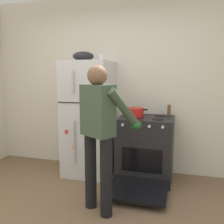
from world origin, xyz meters
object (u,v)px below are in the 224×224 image
at_px(refrigerator, 89,118).
at_px(stove_range, 145,149).
at_px(person_cook, 100,126).
at_px(pepper_mill, 169,110).
at_px(red_pot, 134,112).
at_px(mixing_bowl, 83,56).
at_px(coffee_mug, 101,58).

relative_size(refrigerator, stove_range, 1.39).
height_order(person_cook, pepper_mill, person_cook).
height_order(stove_range, person_cook, person_cook).
xyz_separation_m(red_pot, mixing_bowl, (-0.78, 0.05, 0.79)).
bearing_deg(mixing_bowl, red_pot, -3.66).
distance_m(red_pot, mixing_bowl, 1.11).
bearing_deg(refrigerator, person_cook, -62.50).
distance_m(refrigerator, red_pot, 0.72).
bearing_deg(mixing_bowl, coffee_mug, 10.78).
bearing_deg(red_pot, refrigerator, 175.95).
distance_m(person_cook, mixing_bowl, 1.41).
bearing_deg(refrigerator, mixing_bowl, 179.78).
bearing_deg(stove_range, refrigerator, 178.83).
relative_size(person_cook, mixing_bowl, 5.17).
relative_size(refrigerator, person_cook, 1.06).
distance_m(coffee_mug, mixing_bowl, 0.27).
xyz_separation_m(red_pot, pepper_mill, (0.46, 0.25, 0.02)).
height_order(stove_range, pepper_mill, pepper_mill).
bearing_deg(coffee_mug, mixing_bowl, -169.22).
relative_size(refrigerator, coffee_mug, 15.17).
bearing_deg(refrigerator, stove_range, -1.17).
relative_size(stove_range, person_cook, 0.76).
relative_size(pepper_mill, mixing_bowl, 0.51).
bearing_deg(red_pot, coffee_mug, 169.11).
bearing_deg(person_cook, stove_range, 70.43).
distance_m(red_pot, pepper_mill, 0.52).
relative_size(stove_range, pepper_mill, 7.70).
bearing_deg(coffee_mug, person_cook, -72.25).
distance_m(stove_range, person_cook, 1.15).
distance_m(stove_range, pepper_mill, 0.66).
bearing_deg(pepper_mill, mixing_bowl, -170.85).
height_order(stove_range, red_pot, red_pot).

